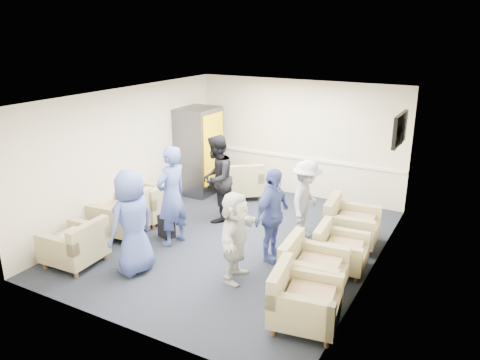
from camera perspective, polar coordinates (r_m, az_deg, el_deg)
The scene contains 25 objects.
floor at distance 8.83m, azimuth -0.62°, elevation -7.46°, with size 6.00×6.00×0.00m, color black.
ceiling at distance 8.03m, azimuth -0.69°, elevation 10.16°, with size 6.00×6.00×0.00m, color silver.
back_wall at distance 10.95m, azimuth 7.14°, elevation 5.02°, with size 5.00×0.02×2.70m, color beige.
front_wall at distance 6.08m, azimuth -14.84°, elevation -6.50°, with size 5.00×0.02×2.70m, color beige.
left_wall at distance 9.76m, azimuth -13.55°, elevation 3.02°, with size 0.02×6.00×2.70m, color beige.
right_wall at distance 7.48m, azimuth 16.25°, elevation -1.86°, with size 0.02×6.00×2.70m, color beige.
chair_rail at distance 11.04m, azimuth 7.01°, elevation 2.73°, with size 4.98×0.04×0.06m, color white.
tv at distance 9.02m, azimuth 18.92°, elevation 5.87°, with size 0.10×1.00×0.58m.
armchair_left_near at distance 8.34m, azimuth -19.29°, elevation -7.62°, with size 0.89×0.89×0.68m.
armchair_left_mid at distance 9.24m, azimuth -14.05°, elevation -4.32°, with size 1.00×1.00×0.74m.
armchair_left_far at distance 9.78m, azimuth -10.55°, elevation -2.94°, with size 0.89×0.89×0.69m.
armchair_right_near at distance 6.47m, azimuth 7.49°, elevation -14.50°, with size 1.00×1.00×0.70m.
armchair_right_midnear at distance 7.20m, azimuth 8.54°, elevation -10.87°, with size 0.95×0.95×0.71m.
armchair_right_midfar at distance 7.93m, azimuth 11.84°, elevation -8.47°, with size 0.85×0.85×0.63m.
armchair_right_far at distance 8.82m, azimuth 13.08°, elevation -5.40°, with size 0.98×0.98×0.72m.
armchair_corner at distance 10.90m, azimuth 0.22°, elevation -0.27°, with size 1.29×1.29×0.73m.
vending_machine at distance 11.10m, azimuth -5.02°, elevation 3.55°, with size 0.83×0.97×2.05m.
backpack at distance 9.01m, azimuth -8.97°, elevation -5.31°, with size 0.35×0.30×0.51m.
pillow at distance 8.27m, azimuth -19.48°, elevation -6.49°, with size 0.47×0.36×0.14m, color beige.
person_front_left at distance 7.65m, azimuth -13.01°, elevation -5.04°, with size 0.85×0.55×1.73m, color #40519B.
person_mid_left at distance 8.48m, azimuth -8.34°, elevation -1.97°, with size 0.68×0.44×1.85m, color #40519B.
person_back_left at distance 9.47m, azimuth -2.88°, elevation 0.17°, with size 0.87×0.68×1.79m, color black.
person_back_right at distance 8.74m, azimuth 8.05°, elevation -2.46°, with size 0.99×0.57×1.53m, color silver.
person_mid_right at distance 7.87m, azimuth 3.95°, elevation -4.30°, with size 0.96×0.40×1.63m, color #40519B.
person_front_right at distance 7.28m, azimuth -0.59°, elevation -6.93°, with size 1.36×0.43×1.46m, color silver.
Camera 1 is at (3.93, -6.91, 3.83)m, focal length 35.00 mm.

